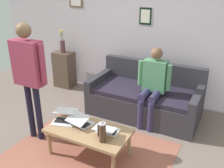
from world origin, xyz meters
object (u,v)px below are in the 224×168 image
laptop_right (65,118)px  person_seated (153,82)px  coffee_table (89,132)px  laptop_center (107,130)px  french_press (102,132)px  person_standing (29,69)px  couch (145,98)px  side_shelf (64,69)px  laptop_left (80,121)px  flower_vase (62,44)px

laptop_right → person_seated: person_seated is taller
coffee_table → laptop_right: (0.42, -0.04, 0.09)m
laptop_center → french_press: 0.21m
person_standing → person_seated: bearing=-138.4°
coffee_table → laptop_right: bearing=-5.2°
person_standing → person_seated: 1.91m
couch → side_shelf: couch is taller
laptop_center → laptop_right: bearing=0.6°
coffee_table → person_standing: size_ratio=0.64×
person_standing → side_shelf: bearing=-65.1°
laptop_left → person_standing: (0.77, 0.07, 0.67)m
coffee_table → person_standing: (0.94, 0.01, 0.76)m
side_shelf → person_standing: size_ratio=0.45×
coffee_table → person_standing: person_standing is taller
side_shelf → french_press: bearing=136.7°
laptop_center → laptop_right: 0.67m
french_press → flower_vase: (2.08, -1.96, 0.42)m
coffee_table → laptop_left: laptop_left is taller
laptop_right → person_standing: (0.52, 0.05, 0.66)m
laptop_left → flower_vase: flower_vase is taller
laptop_right → flower_vase: 2.31m
laptop_left → side_shelf: side_shelf is taller
laptop_center → coffee_table: bearing=9.8°
coffee_table → laptop_left: (0.17, -0.06, 0.09)m
laptop_left → side_shelf: 2.39m
side_shelf → person_standing: person_standing is taller
laptop_left → side_shelf: size_ratio=0.45×
laptop_left → side_shelf: (1.62, -1.76, -0.06)m
laptop_left → french_press: size_ratio=1.25×
laptop_right → person_standing: size_ratio=0.24×
coffee_table → laptop_center: size_ratio=3.33×
french_press → person_seated: size_ratio=0.22×
side_shelf → flower_vase: 0.57m
laptop_center → french_press: french_press is taller
coffee_table → laptop_center: laptop_center is taller
laptop_right → side_shelf: 2.25m
person_standing → coffee_table: bearing=-179.4°
person_seated → coffee_table: bearing=69.4°
person_seated → side_shelf: bearing=-14.8°
french_press → side_shelf: bearing=-43.3°
laptop_right → person_seated: size_ratio=0.33×
laptop_left → laptop_center: (-0.42, 0.02, -0.00)m
flower_vase → person_standing: 2.02m
person_seated → laptop_right: bearing=53.7°
flower_vase → laptop_center: bearing=139.0°
coffee_table → laptop_left: size_ratio=3.14×
side_shelf → flower_vase: bearing=123.4°
laptop_left → coffee_table: bearing=159.7°
coffee_table → person_standing: bearing=0.6°
side_shelf → coffee_table: bearing=134.4°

